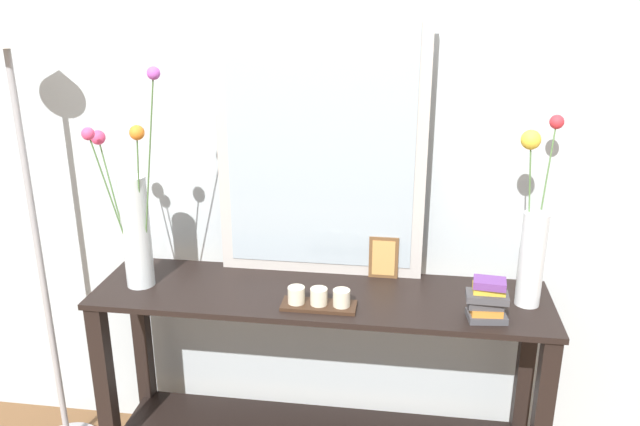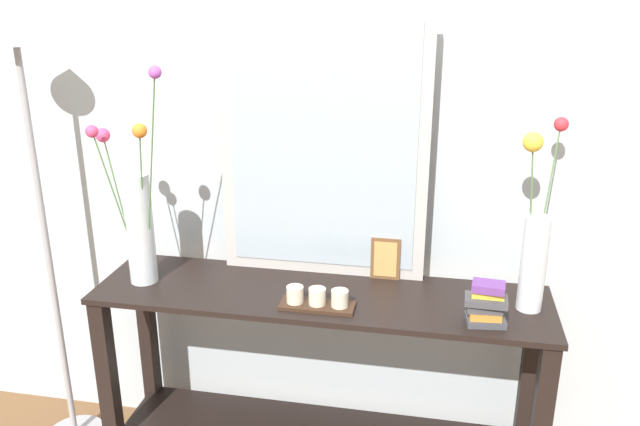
% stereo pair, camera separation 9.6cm
% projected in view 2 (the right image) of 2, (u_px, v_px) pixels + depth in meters
% --- Properties ---
extents(wall_back, '(6.40, 0.08, 2.70)m').
position_uv_depth(wall_back, '(337.00, 114.00, 2.31)').
color(wall_back, '#B2BCC1').
rests_on(wall_back, ground).
extents(console_table, '(1.55, 0.40, 0.79)m').
position_uv_depth(console_table, '(320.00, 371.00, 2.30)').
color(console_table, black).
rests_on(console_table, ground).
extents(mirror_leaning, '(0.73, 0.03, 0.93)m').
position_uv_depth(mirror_leaning, '(323.00, 148.00, 2.20)').
color(mirror_leaning, '#B7B2AD').
rests_on(mirror_leaning, console_table).
extents(tall_vase_left, '(0.29, 0.16, 0.76)m').
position_uv_depth(tall_vase_left, '(138.00, 220.00, 2.20)').
color(tall_vase_left, silver).
rests_on(tall_vase_left, console_table).
extents(vase_right, '(0.15, 0.20, 0.60)m').
position_uv_depth(vase_right, '(534.00, 247.00, 2.02)').
color(vase_right, silver).
rests_on(vase_right, console_table).
extents(candle_tray, '(0.24, 0.09, 0.07)m').
position_uv_depth(candle_tray, '(317.00, 299.00, 2.09)').
color(candle_tray, '#382316').
rests_on(candle_tray, console_table).
extents(picture_frame_small, '(0.10, 0.01, 0.15)m').
position_uv_depth(picture_frame_small, '(385.00, 259.00, 2.28)').
color(picture_frame_small, brown).
rests_on(picture_frame_small, console_table).
extents(book_stack, '(0.13, 0.09, 0.14)m').
position_uv_depth(book_stack, '(486.00, 304.00, 1.98)').
color(book_stack, '#424247').
rests_on(book_stack, console_table).
extents(floor_lamp, '(0.24, 0.24, 1.70)m').
position_uv_depth(floor_lamp, '(36.00, 173.00, 2.31)').
color(floor_lamp, '#9E9EA3').
rests_on(floor_lamp, ground).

